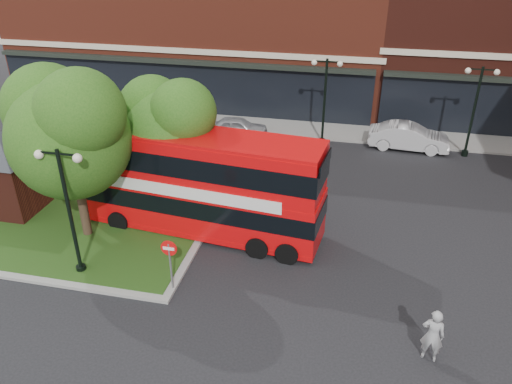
% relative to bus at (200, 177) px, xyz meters
% --- Properties ---
extents(ground, '(120.00, 120.00, 0.00)m').
position_rel_bus_xyz_m(ground, '(1.96, -4.00, -2.50)').
color(ground, black).
rests_on(ground, ground).
extents(pavement_far, '(44.00, 3.00, 0.12)m').
position_rel_bus_xyz_m(pavement_far, '(1.96, 12.50, -2.44)').
color(pavement_far, slate).
rests_on(pavement_far, ground).
extents(traffic_island, '(12.60, 7.60, 0.15)m').
position_rel_bus_xyz_m(traffic_island, '(-6.04, -1.00, -2.43)').
color(traffic_island, gray).
rests_on(traffic_island, ground).
extents(kiosk, '(6.51, 6.51, 3.60)m').
position_rel_bus_xyz_m(kiosk, '(-9.04, 0.00, -0.18)').
color(kiosk, '#471911').
rests_on(kiosk, traffic_island).
extents(tree_island_west, '(5.40, 4.71, 7.21)m').
position_rel_bus_xyz_m(tree_island_west, '(-4.63, -1.42, 2.30)').
color(tree_island_west, '#2D2116').
rests_on(tree_island_west, ground).
extents(tree_island_east, '(4.46, 3.90, 6.29)m').
position_rel_bus_xyz_m(tree_island_east, '(-1.62, 1.06, 1.75)').
color(tree_island_east, '#2D2116').
rests_on(tree_island_east, ground).
extents(lamp_island, '(1.72, 0.36, 5.00)m').
position_rel_bus_xyz_m(lamp_island, '(-3.54, -3.80, 0.33)').
color(lamp_island, black).
rests_on(lamp_island, ground).
extents(lamp_far_left, '(1.72, 0.36, 5.00)m').
position_rel_bus_xyz_m(lamp_far_left, '(3.96, 10.50, 0.33)').
color(lamp_far_left, black).
rests_on(lamp_far_left, ground).
extents(lamp_far_right, '(1.72, 0.36, 5.00)m').
position_rel_bus_xyz_m(lamp_far_right, '(11.96, 10.50, 0.33)').
color(lamp_far_right, black).
rests_on(lamp_far_right, ground).
extents(bus, '(10.15, 3.32, 3.80)m').
position_rel_bus_xyz_m(bus, '(0.00, 0.00, 0.00)').
color(bus, red).
rests_on(bus, ground).
extents(woman, '(0.74, 0.56, 1.82)m').
position_rel_bus_xyz_m(woman, '(8.76, -5.35, -1.59)').
color(woman, gray).
rests_on(woman, ground).
extents(car_silver, '(3.71, 1.83, 1.22)m').
position_rel_bus_xyz_m(car_silver, '(-1.14, 10.50, -1.89)').
color(car_silver, '#A7A9AE').
rests_on(car_silver, ground).
extents(car_white, '(4.56, 1.84, 1.47)m').
position_rel_bus_xyz_m(car_white, '(8.86, 10.80, -1.76)').
color(car_white, silver).
rests_on(car_white, ground).
extents(no_entry_sign, '(0.58, 0.07, 2.10)m').
position_rel_bus_xyz_m(no_entry_sign, '(0.16, -4.04, -1.00)').
color(no_entry_sign, slate).
rests_on(no_entry_sign, ground).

